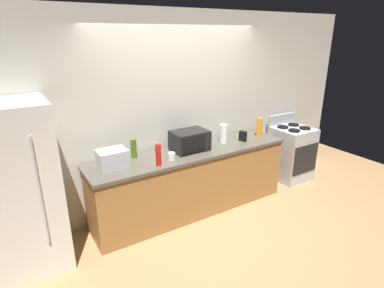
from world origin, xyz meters
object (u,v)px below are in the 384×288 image
refrigerator (21,189)px  bottle_olive_oil (134,148)px  microwave (190,141)px  cordless_phone (243,136)px  bottle_hot_sauce (158,155)px  toaster_oven (112,158)px  paper_towel_roll (223,134)px  bottle_dish_soap (259,127)px  mug_white (172,156)px  stove_range (291,153)px

refrigerator → bottle_olive_oil: refrigerator is taller
microwave → cordless_phone: microwave is taller
microwave → bottle_olive_oil: bearing=168.6°
refrigerator → bottle_hot_sauce: (1.46, -0.19, 0.13)m
toaster_oven → paper_towel_roll: 1.63m
cordless_phone → bottle_dish_soap: 0.37m
microwave → toaster_oven: (-1.06, 0.01, -0.03)m
refrigerator → toaster_oven: bearing=3.5°
mug_white → bottle_hot_sauce: bearing=-162.8°
cordless_phone → mug_white: cordless_phone is taller
paper_towel_roll → cordless_phone: size_ratio=1.80×
toaster_oven → mug_white: size_ratio=3.68×
microwave → cordless_phone: bearing=-6.2°
bottle_olive_oil → toaster_oven: bearing=-157.1°
mug_white → cordless_phone: bearing=3.5°
toaster_oven → cordless_phone: bearing=-3.2°
paper_towel_roll → mug_white: 0.96m
microwave → paper_towel_roll: size_ratio=1.78×
toaster_oven → cordless_phone: toaster_oven is taller
bottle_hot_sauce → bottle_dish_soap: bottle_dish_soap is taller
mug_white → paper_towel_roll: bearing=10.3°
paper_towel_roll → bottle_hot_sauce: size_ratio=1.01×
stove_range → bottle_hot_sauce: (-2.59, -0.19, 0.57)m
stove_range → cordless_phone: (-1.15, -0.05, 0.51)m
bottle_dish_soap → mug_white: bearing=-175.6°
refrigerator → mug_white: refrigerator is taller
toaster_oven → bottle_dish_soap: size_ratio=1.19×
refrigerator → bottle_olive_oil: size_ratio=7.26×
toaster_oven → paper_towel_roll: bearing=-0.4°
paper_towel_roll → bottle_hot_sauce: 1.18m
microwave → mug_white: (-0.37, -0.17, -0.09)m
paper_towel_roll → cordless_phone: bearing=-18.5°
paper_towel_roll → refrigerator: bearing=-178.9°
toaster_oven → bottle_hot_sauce: 0.54m
refrigerator → bottle_olive_oil: 1.32m
microwave → mug_white: size_ratio=5.20×
microwave → toaster_oven: bearing=179.3°
cordless_phone → bottle_olive_oil: size_ratio=0.60×
microwave → bottle_dish_soap: bottle_dish_soap is taller
stove_range → bottle_dish_soap: (-0.79, 0.00, 0.58)m
refrigerator → mug_white: bearing=-4.1°
bottle_dish_soap → mug_white: (-1.58, -0.12, -0.10)m
refrigerator → paper_towel_roll: 2.62m
cordless_phone → mug_white: size_ratio=1.63×
stove_range → paper_towel_roll: size_ratio=4.00×
paper_towel_roll → stove_range: bearing=-2.0°
refrigerator → stove_range: refrigerator is taller
stove_range → bottle_olive_oil: bottle_olive_oil is taller
paper_towel_roll → bottle_olive_oil: paper_towel_roll is taller
mug_white → toaster_oven: bearing=165.4°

